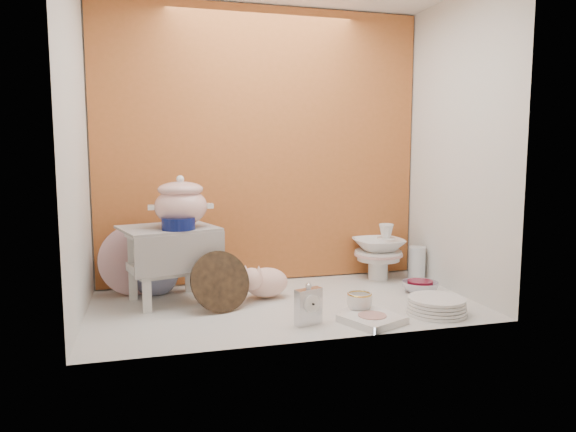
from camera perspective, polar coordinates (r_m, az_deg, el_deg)
name	(u,v)px	position (r m, az deg, el deg)	size (l,w,h in m)	color
ground	(285,304)	(2.52, -0.33, -9.60)	(1.80, 1.80, 0.00)	silver
niche_shell	(275,108)	(2.59, -1.38, 11.66)	(1.86, 1.03, 1.53)	#B45E2D
step_stool	(169,264)	(2.59, -12.88, -5.16)	(0.42, 0.36, 0.36)	silver
soup_tureen	(181,201)	(2.51, -11.63, 1.58)	(0.29, 0.29, 0.25)	white
cobalt_bowl	(178,223)	(2.46, -11.88, -0.79)	(0.16, 0.16, 0.06)	#0A134D
floral_platter	(134,260)	(2.76, -16.42, -4.63)	(0.35, 0.08, 0.35)	white
blue_white_vase	(155,269)	(2.77, -14.31, -5.64)	(0.24, 0.24, 0.25)	white
lacquer_tray	(220,281)	(2.41, -7.39, -7.10)	(0.29, 0.13, 0.27)	black
mantel_clock	(308,304)	(2.21, 2.25, -9.62)	(0.12, 0.04, 0.17)	silver
plush_pig	(266,282)	(2.60, -2.39, -7.20)	(0.28, 0.19, 0.16)	beige
teacup_saucer	(359,313)	(2.38, 7.78, -10.48)	(0.17, 0.17, 0.01)	white
gold_rim_teacup	(359,302)	(2.37, 7.80, -9.31)	(0.11, 0.11, 0.09)	white
lattice_dish	(372,319)	(2.28, 9.17, -11.07)	(0.22, 0.22, 0.03)	white
dinner_plate_stack	(436,305)	(2.46, 15.90, -9.38)	(0.27, 0.27, 0.07)	white
crystal_bowl	(420,287)	(2.79, 14.21, -7.53)	(0.18, 0.18, 0.06)	silver
clear_glass_vase	(417,263)	(3.04, 13.88, -5.05)	(0.09, 0.09, 0.19)	silver
porcelain_tower	(378,252)	(3.00, 9.84, -3.86)	(0.28, 0.28, 0.32)	white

